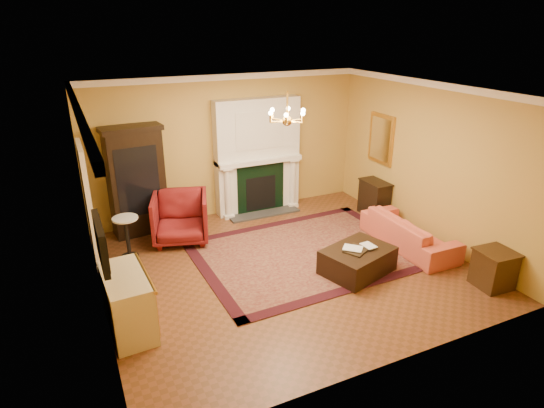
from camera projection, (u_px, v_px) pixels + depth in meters
floor at (285, 266)px, 7.95m from camera, size 6.00×5.50×0.02m
ceiling at (287, 90)px, 6.83m from camera, size 6.00×5.50×0.02m
wall_back at (228, 146)px, 9.71m from camera, size 6.00×0.02×3.00m
wall_front at (397, 259)px, 5.07m from camera, size 6.00×0.02×3.00m
wall_left at (90, 216)px, 6.21m from camera, size 0.02×5.50×3.00m
wall_right at (429, 163)px, 8.57m from camera, size 0.02×5.50×3.00m
fireplace at (258, 159)px, 9.90m from camera, size 1.90×0.70×2.50m
crown_molding at (262, 87)px, 7.66m from camera, size 6.00×5.50×0.12m
doorway at (89, 204)px, 7.83m from camera, size 0.08×1.05×2.10m
tv_panel at (101, 243)px, 5.79m from camera, size 0.09×0.95×0.58m
gilt_mirror at (381, 139)px, 9.68m from camera, size 0.06×0.76×1.05m
chandelier at (287, 117)px, 6.98m from camera, size 0.63×0.55×0.53m
oriental_rug at (306, 253)px, 8.39m from camera, size 4.02×3.06×0.02m
china_cabinet at (137, 183)px, 8.87m from camera, size 1.09×0.59×2.08m
wingback_armchair at (180, 215)px, 8.69m from camera, size 1.25×1.21×1.05m
pedestal_table at (127, 235)px, 8.04m from camera, size 0.45×0.45×0.80m
commode at (128, 302)px, 6.17m from camera, size 0.59×1.16×0.85m
coral_sofa at (409, 227)px, 8.50m from camera, size 0.63×2.04×0.79m
end_table at (494, 270)px, 7.23m from camera, size 0.55×0.55×0.59m
console_table at (374, 199)px, 9.93m from camera, size 0.39×0.67×0.75m
leather_ottoman at (357, 260)px, 7.66m from camera, size 1.33×1.12×0.42m
ottoman_tray at (356, 250)px, 7.52m from camera, size 0.51×0.47×0.03m
book_a at (352, 244)px, 7.36m from camera, size 0.18×0.19×0.31m
book_b at (365, 240)px, 7.53m from camera, size 0.19×0.03×0.26m
topiary_left at (229, 150)px, 9.50m from camera, size 0.17×0.17×0.45m
topiary_right at (290, 144)px, 10.07m from camera, size 0.16×0.16×0.42m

